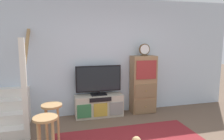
{
  "coord_description": "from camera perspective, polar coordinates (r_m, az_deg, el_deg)",
  "views": [
    {
      "loc": [
        -1.17,
        -2.3,
        1.78
      ],
      "look_at": [
        -0.09,
        1.8,
        1.13
      ],
      "focal_mm": 33.01,
      "sensor_mm": 36.0,
      "label": 1
    }
  ],
  "objects": [
    {
      "name": "staircase",
      "position": [
        4.84,
        -27.09,
        -9.24
      ],
      "size": [
        1.0,
        1.36,
        2.2
      ],
      "color": "silver",
      "rests_on": "ground_plane"
    },
    {
      "name": "media_console",
      "position": [
        4.83,
        -3.61,
        -9.82
      ],
      "size": [
        1.09,
        0.38,
        0.5
      ],
      "color": "#BCB29E",
      "rests_on": "ground_plane"
    },
    {
      "name": "desk_clock",
      "position": [
        4.9,
        8.97,
        5.54
      ],
      "size": [
        0.26,
        0.08,
        0.28
      ],
      "color": "#4C3823",
      "rests_on": "side_cabinet"
    },
    {
      "name": "side_cabinet",
      "position": [
        5.03,
        8.61,
        -3.96
      ],
      "size": [
        0.58,
        0.38,
        1.38
      ],
      "color": "#93704C",
      "rests_on": "ground_plane"
    },
    {
      "name": "bar_stool_near",
      "position": [
        3.12,
        -17.88,
        -15.39
      ],
      "size": [
        0.34,
        0.34,
        0.71
      ],
      "color": "#A37A4C",
      "rests_on": "ground_plane"
    },
    {
      "name": "television",
      "position": [
        4.69,
        -3.74,
        -2.64
      ],
      "size": [
        1.03,
        0.22,
        0.68
      ],
      "color": "black",
      "rests_on": "media_console"
    },
    {
      "name": "bar_stool_far",
      "position": [
        3.62,
        -16.27,
        -11.9
      ],
      "size": [
        0.34,
        0.34,
        0.71
      ],
      "color": "#A37A4C",
      "rests_on": "ground_plane"
    },
    {
      "name": "back_wall",
      "position": [
        4.92,
        -0.9,
        3.68
      ],
      "size": [
        6.4,
        0.12,
        2.7
      ],
      "primitive_type": "cube",
      "color": "silver",
      "rests_on": "ground_plane"
    }
  ]
}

